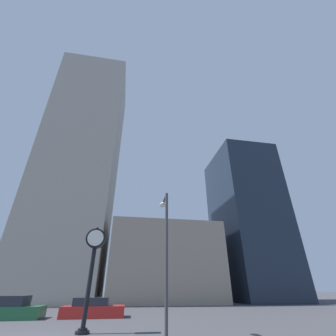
{
  "coord_description": "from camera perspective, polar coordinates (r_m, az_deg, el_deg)",
  "views": [
    {
      "loc": [
        3.84,
        -11.45,
        1.88
      ],
      "look_at": [
        7.79,
        10.8,
        13.93
      ],
      "focal_mm": 24.0,
      "sensor_mm": 36.0,
      "label": 1
    }
  ],
  "objects": [
    {
      "name": "building_tall_tower",
      "position": [
        40.82,
        -21.11,
        0.63
      ],
      "size": [
        11.19,
        12.0,
        40.38
      ],
      "color": "#ADA393",
      "rests_on": "ground_plane"
    },
    {
      "name": "building_storefront_row",
      "position": [
        36.02,
        -1.21,
        -23.02
      ],
      "size": [
        15.13,
        12.0,
        10.08
      ],
      "color": "gray",
      "rests_on": "ground_plane"
    },
    {
      "name": "building_glass_modern",
      "position": [
        42.06,
        19.35,
        -12.24
      ],
      "size": [
        9.37,
        12.0,
        24.52
      ],
      "color": "#1E2838",
      "rests_on": "ground_plane"
    },
    {
      "name": "street_clock",
      "position": [
        13.28,
        -18.42,
        -20.46
      ],
      "size": [
        1.01,
        0.65,
        4.86
      ],
      "color": "black",
      "rests_on": "ground_plane"
    },
    {
      "name": "car_green",
      "position": [
        20.9,
        -35.33,
        -27.23
      ],
      "size": [
        4.18,
        1.92,
        1.38
      ],
      "rotation": [
        0.0,
        0.0,
        0.0
      ],
      "color": "#236038",
      "rests_on": "ground_plane"
    },
    {
      "name": "car_red",
      "position": [
        19.75,
        -18.5,
        -30.81
      ],
      "size": [
        4.34,
        1.98,
        1.25
      ],
      "rotation": [
        0.0,
        0.0,
        -0.01
      ],
      "color": "red",
      "rests_on": "ground_plane"
    },
    {
      "name": "street_lamp_right",
      "position": [
        11.43,
        -0.71,
        -16.76
      ],
      "size": [
        0.36,
        1.57,
        6.17
      ],
      "color": "#38383D",
      "rests_on": "ground_plane"
    }
  ]
}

